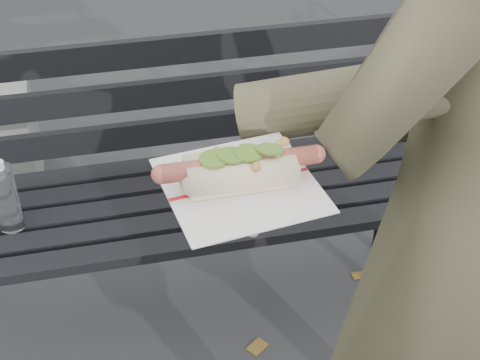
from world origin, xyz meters
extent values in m
cylinder|color=black|center=(0.61, 0.66, 0.23)|extent=(0.04, 0.04, 0.45)
cylinder|color=black|center=(0.61, 1.00, 0.23)|extent=(0.04, 0.04, 0.45)
cube|color=black|center=(-0.06, 0.65, 0.47)|extent=(1.50, 0.07, 0.03)
cube|color=black|center=(-0.06, 0.74, 0.47)|extent=(1.50, 0.07, 0.03)
cube|color=black|center=(-0.06, 0.83, 0.47)|extent=(1.50, 0.07, 0.03)
cube|color=black|center=(-0.06, 0.92, 0.47)|extent=(1.50, 0.07, 0.03)
cube|color=black|center=(-0.06, 1.01, 0.47)|extent=(1.50, 0.07, 0.03)
cube|color=black|center=(0.61, 1.02, 0.67)|extent=(0.04, 0.03, 0.42)
cube|color=black|center=(-0.06, 1.04, 0.57)|extent=(1.50, 0.02, 0.08)
cube|color=black|center=(-0.06, 1.04, 0.70)|extent=(1.50, 0.02, 0.08)
cube|color=black|center=(-0.06, 1.04, 0.83)|extent=(1.50, 0.02, 0.08)
cylinder|color=white|center=(-0.55, 0.80, 0.57)|extent=(0.06, 0.06, 0.19)
imported|color=brown|center=(0.30, 0.06, 0.93)|extent=(0.79, 0.65, 1.86)
cylinder|color=brown|center=(0.15, 0.05, 1.23)|extent=(0.51, 0.23, 0.19)
cylinder|color=#D8A384|center=(-0.08, -0.04, 1.17)|extent=(0.09, 0.08, 0.07)
ellipsoid|color=#D8A384|center=(-0.12, -0.05, 1.16)|extent=(0.10, 0.11, 0.03)
cylinder|color=#D8A384|center=(-0.18, -0.08, 1.17)|extent=(0.05, 0.02, 0.02)
cylinder|color=#D8A384|center=(-0.18, -0.06, 1.17)|extent=(0.05, 0.02, 0.02)
cylinder|color=#D8A384|center=(-0.18, -0.04, 1.17)|extent=(0.05, 0.02, 0.02)
cylinder|color=#D8A384|center=(-0.18, -0.02, 1.17)|extent=(0.05, 0.02, 0.02)
cylinder|color=#D8A384|center=(-0.11, -0.11, 1.17)|extent=(0.04, 0.05, 0.02)
cube|color=white|center=(-0.12, -0.05, 1.18)|extent=(0.21, 0.21, 0.00)
cube|color=#B21E1E|center=(-0.12, -0.05, 1.18)|extent=(0.19, 0.03, 0.00)
cylinder|color=#AF5343|center=(-0.12, -0.05, 1.21)|extent=(0.20, 0.02, 0.02)
sphere|color=#AF5343|center=(-0.22, -0.05, 1.21)|extent=(0.03, 0.02, 0.02)
sphere|color=#AF5343|center=(-0.02, -0.05, 1.21)|extent=(0.02, 0.02, 0.02)
sphere|color=#9E6B2D|center=(-0.11, -0.07, 1.22)|extent=(0.01, 0.01, 0.01)
sphere|color=#9E6B2D|center=(-0.11, -0.07, 1.22)|extent=(0.01, 0.01, 0.01)
sphere|color=#9E6B2D|center=(-0.08, -0.06, 1.23)|extent=(0.01, 0.01, 0.01)
sphere|color=#9E6B2D|center=(-0.14, -0.06, 1.22)|extent=(0.01, 0.01, 0.01)
sphere|color=#9E6B2D|center=(-0.13, -0.04, 1.22)|extent=(0.01, 0.01, 0.01)
sphere|color=#9E6B2D|center=(-0.13, -0.05, 1.22)|extent=(0.01, 0.01, 0.01)
sphere|color=#9E6B2D|center=(-0.14, -0.03, 1.22)|extent=(0.01, 0.01, 0.01)
sphere|color=#9E6B2D|center=(-0.08, -0.03, 1.22)|extent=(0.01, 0.01, 0.01)
sphere|color=#9E6B2D|center=(-0.18, -0.05, 1.22)|extent=(0.01, 0.01, 0.01)
sphere|color=#9E6B2D|center=(-0.10, -0.06, 1.22)|extent=(0.01, 0.01, 0.01)
sphere|color=#9E6B2D|center=(-0.11, -0.07, 1.22)|extent=(0.01, 0.01, 0.01)
sphere|color=#9E6B2D|center=(-0.17, -0.06, 1.23)|extent=(0.01, 0.01, 0.01)
sphere|color=#9E6B2D|center=(-0.12, -0.06, 1.22)|extent=(0.01, 0.01, 0.01)
sphere|color=#9E6B2D|center=(-0.07, -0.03, 1.23)|extent=(0.01, 0.01, 0.01)
sphere|color=#9E6B2D|center=(-0.11, -0.07, 1.22)|extent=(0.01, 0.01, 0.01)
sphere|color=#9E6B2D|center=(-0.17, -0.05, 1.22)|extent=(0.01, 0.01, 0.01)
sphere|color=#9E6B2D|center=(-0.13, -0.04, 1.23)|extent=(0.01, 0.01, 0.01)
sphere|color=#9E6B2D|center=(-0.15, -0.05, 1.22)|extent=(0.01, 0.01, 0.01)
sphere|color=#9E6B2D|center=(-0.06, -0.03, 1.22)|extent=(0.01, 0.01, 0.01)
sphere|color=#9E6B2D|center=(-0.13, -0.04, 1.22)|extent=(0.01, 0.01, 0.01)
sphere|color=#9E6B2D|center=(-0.07, -0.07, 1.22)|extent=(0.01, 0.01, 0.01)
sphere|color=#9E6B2D|center=(-0.11, -0.06, 1.22)|extent=(0.01, 0.01, 0.01)
sphere|color=#9E6B2D|center=(-0.06, -0.03, 1.23)|extent=(0.01, 0.01, 0.01)
sphere|color=#9E6B2D|center=(-0.12, -0.06, 1.22)|extent=(0.01, 0.01, 0.01)
sphere|color=#9E6B2D|center=(-0.12, -0.04, 1.22)|extent=(0.01, 0.01, 0.01)
sphere|color=#9E6B2D|center=(-0.10, -0.04, 1.22)|extent=(0.01, 0.01, 0.01)
sphere|color=#9E6B2D|center=(-0.15, -0.03, 1.22)|extent=(0.01, 0.01, 0.01)
sphere|color=#9E6B2D|center=(-0.17, -0.06, 1.22)|extent=(0.01, 0.01, 0.01)
sphere|color=#9E6B2D|center=(-0.15, -0.03, 1.23)|extent=(0.01, 0.01, 0.01)
sphere|color=#9E6B2D|center=(-0.08, -0.06, 1.22)|extent=(0.01, 0.01, 0.01)
cylinder|color=#558323|center=(-0.16, -0.05, 1.23)|extent=(0.04, 0.04, 0.01)
cylinder|color=#558323|center=(-0.14, -0.05, 1.23)|extent=(0.04, 0.04, 0.01)
cylinder|color=#558323|center=(-0.11, -0.05, 1.23)|extent=(0.04, 0.04, 0.01)
cylinder|color=#558323|center=(-0.09, -0.05, 1.23)|extent=(0.04, 0.04, 0.01)
cube|color=brown|center=(1.39, 2.09, 0.00)|extent=(0.08, 0.09, 0.00)
cube|color=brown|center=(0.51, 2.16, 0.00)|extent=(0.09, 0.10, 0.00)
cube|color=brown|center=(0.50, 0.88, 0.00)|extent=(0.05, 0.03, 0.00)
cube|color=brown|center=(0.09, 0.65, 0.00)|extent=(0.07, 0.07, 0.00)
camera|label=1|loc=(-0.29, -0.78, 1.75)|focal=55.00mm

